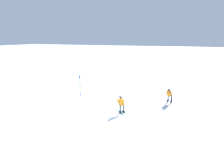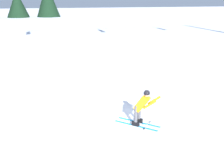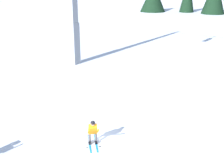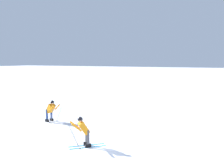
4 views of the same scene
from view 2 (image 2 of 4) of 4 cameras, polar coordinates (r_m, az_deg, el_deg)
The scene contains 2 objects.
ground_plane at distance 10.30m, azimuth 3.07°, elevation -7.95°, with size 260.00×260.00×0.00m, color white.
skier_carving_main at distance 9.59m, azimuth 6.76°, elevation -4.69°, with size 1.59×1.58×1.58m.
Camera 2 is at (-3.11, -8.69, 4.58)m, focal length 41.03 mm.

